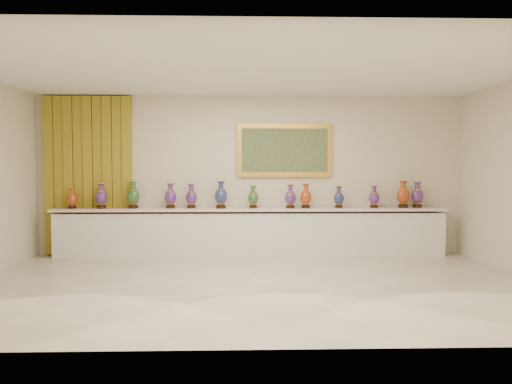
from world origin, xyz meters
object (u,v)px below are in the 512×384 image
counter (251,233)px  vase_1 (101,197)px  vase_0 (72,199)px  vase_2 (133,196)px

counter → vase_1: 2.83m
vase_0 → vase_1: vase_1 is taller
vase_0 → vase_1: 0.53m
vase_0 → vase_1: (0.53, 0.00, 0.03)m
vase_0 → vase_2: bearing=0.7°
counter → vase_0: size_ratio=18.48×
vase_0 → vase_2: (1.11, 0.01, 0.05)m
vase_2 → vase_0: bearing=-179.3°
counter → vase_2: size_ratio=14.46×
counter → vase_2: 2.27m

